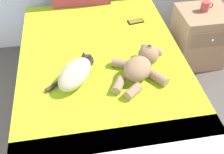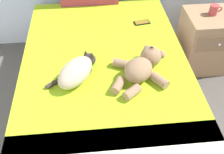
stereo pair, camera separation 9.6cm
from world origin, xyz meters
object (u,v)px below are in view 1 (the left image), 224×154
Objects in this scene: teddy_bear at (141,65)px; cell_phone at (136,21)px; nightstand at (199,37)px; mug at (205,6)px; bed at (103,84)px; cat at (76,73)px.

teddy_bear reaches higher than cell_phone.
mug is at bearing 116.81° from nightstand.
mug reaches higher than bed.
teddy_bear is 4.08× the size of mug.
teddy_bear is at bearing -140.38° from nightstand.
bed is at bearing -128.16° from cell_phone.
teddy_bear is 0.71m from cell_phone.
mug reaches higher than cell_phone.
bed is 0.47m from teddy_bear.
nightstand is (1.07, 0.47, 0.03)m from bed.
mug is (0.80, 0.69, 0.03)m from teddy_bear.
nightstand is at bearing 23.86° from bed.
teddy_bear is at bearing -37.49° from bed.
nightstand is at bearing -63.19° from mug.
cat is 1.48m from nightstand.
mug is (-0.01, 0.02, 0.34)m from nightstand.
nightstand is 0.34m from mug.
cat is at bearing -137.42° from bed.
teddy_bear is 1.06m from mug.
cat is 1.45m from mug.
cell_phone reaches higher than bed.
cat is 0.92m from cell_phone.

